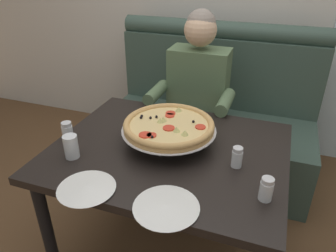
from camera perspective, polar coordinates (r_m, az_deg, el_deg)
ground_plane at (r=2.08m, az=0.10°, el=-20.98°), size 16.00×16.00×0.00m
booth_bench at (r=2.54m, az=7.26°, el=0.58°), size 1.57×0.78×1.13m
dining_table at (r=1.65m, az=0.12°, el=-6.48°), size 1.14×0.93×0.72m
diner_main at (r=2.18m, az=4.66°, el=4.96°), size 0.54×0.64×1.27m
pizza at (r=1.59m, az=0.15°, el=0.04°), size 0.47×0.47×0.13m
shaker_pepper_flakes at (r=1.72m, az=-17.44°, el=-1.10°), size 0.06×0.06×0.10m
shaker_oregano at (r=1.32m, az=17.07°, el=-10.92°), size 0.05×0.05×0.10m
shaker_parmesan at (r=1.48m, az=12.17°, el=-5.67°), size 0.05×0.05×0.10m
plate_near_left at (r=1.38m, az=-14.32°, el=-10.50°), size 0.24×0.24×0.02m
plate_near_right at (r=1.25m, az=-0.33°, el=-14.04°), size 0.26×0.26×0.02m
drinking_glass at (r=1.57m, az=-16.83°, el=-3.76°), size 0.07×0.07×0.11m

